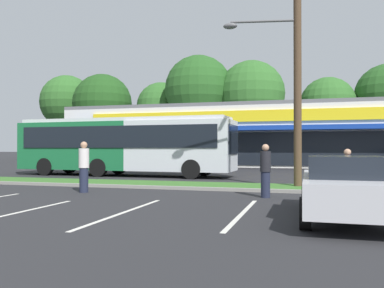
# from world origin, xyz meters

# --- Properties ---
(grass_median) EXTENTS (56.00, 2.20, 0.12)m
(grass_median) POSITION_xyz_m (0.00, 14.00, 0.06)
(grass_median) COLOR #386B28
(grass_median) RESTS_ON ground_plane
(curb_lip) EXTENTS (56.00, 0.24, 0.12)m
(curb_lip) POSITION_xyz_m (0.00, 12.78, 0.06)
(curb_lip) COLOR gray
(curb_lip) RESTS_ON ground_plane
(parking_stripe_1) EXTENTS (0.12, 4.80, 0.01)m
(parking_stripe_1) POSITION_xyz_m (0.45, 6.33, 0.00)
(parking_stripe_1) COLOR silver
(parking_stripe_1) RESTS_ON ground_plane
(parking_stripe_2) EXTENTS (0.12, 4.80, 0.01)m
(parking_stripe_2) POSITION_xyz_m (2.95, 7.24, 0.00)
(parking_stripe_2) COLOR silver
(parking_stripe_2) RESTS_ON ground_plane
(parking_stripe_3) EXTENTS (0.12, 4.80, 0.01)m
(parking_stripe_3) POSITION_xyz_m (5.80, 7.96, 0.00)
(parking_stripe_3) COLOR silver
(parking_stripe_3) RESTS_ON ground_plane
(storefront_building) EXTENTS (30.34, 11.62, 5.31)m
(storefront_building) POSITION_xyz_m (1.17, 35.13, 2.66)
(storefront_building) COLOR silver
(storefront_building) RESTS_ON ground_plane
(tree_far_left) EXTENTS (7.31, 7.31, 11.59)m
(tree_far_left) POSITION_xyz_m (-24.79, 46.88, 7.92)
(tree_far_left) COLOR #473323
(tree_far_left) RESTS_ON ground_plane
(tree_left) EXTENTS (7.48, 7.48, 10.94)m
(tree_left) POSITION_xyz_m (-17.84, 44.19, 7.19)
(tree_left) COLOR #473323
(tree_left) RESTS_ON ground_plane
(tree_mid_left) EXTENTS (6.03, 6.03, 9.65)m
(tree_mid_left) POSITION_xyz_m (-10.12, 44.84, 6.61)
(tree_mid_left) COLOR #473323
(tree_mid_left) RESTS_ON ground_plane
(tree_mid) EXTENTS (7.72, 7.72, 12.09)m
(tree_mid) POSITION_xyz_m (-4.63, 42.34, 8.22)
(tree_mid) COLOR #473323
(tree_mid) RESTS_ON ground_plane
(tree_mid_right) EXTENTS (7.39, 7.39, 11.27)m
(tree_mid_right) POSITION_xyz_m (1.29, 42.90, 7.56)
(tree_mid_right) COLOR #473323
(tree_mid_right) RESTS_ON ground_plane
(tree_right) EXTENTS (6.21, 6.21, 9.50)m
(tree_right) POSITION_xyz_m (9.48, 45.73, 6.38)
(tree_right) COLOR #473323
(tree_right) RESTS_ON ground_plane
(utility_pole) EXTENTS (3.12, 2.39, 9.11)m
(utility_pole) POSITION_xyz_m (6.80, 14.24, 4.89)
(utility_pole) COLOR #4C3826
(utility_pole) RESTS_ON ground_plane
(city_bus) EXTENTS (12.75, 2.97, 3.25)m
(city_bus) POSITION_xyz_m (-2.74, 19.09, 1.77)
(city_bus) COLOR #196638
(city_bus) RESTS_ON ground_plane
(car_0) EXTENTS (4.12, 2.01, 1.54)m
(car_0) POSITION_xyz_m (-10.31, 25.81, 0.78)
(car_0) COLOR slate
(car_0) RESTS_ON ground_plane
(car_1) EXTENTS (1.94, 4.78, 1.42)m
(car_1) POSITION_xyz_m (8.15, 7.78, 0.74)
(car_1) COLOR #B7B7BC
(car_1) RESTS_ON ground_plane
(pedestrian_near_bench) EXTENTS (0.37, 0.37, 1.82)m
(pedestrian_near_bench) POSITION_xyz_m (-0.38, 10.92, 0.92)
(pedestrian_near_bench) COLOR #1E2338
(pedestrian_near_bench) RESTS_ON ground_plane
(pedestrian_mid) EXTENTS (0.35, 0.35, 1.72)m
(pedestrian_mid) POSITION_xyz_m (6.02, 11.22, 0.86)
(pedestrian_mid) COLOR #1E2338
(pedestrian_mid) RESTS_ON ground_plane
(pedestrian_far) EXTENTS (0.32, 0.32, 1.57)m
(pedestrian_far) POSITION_xyz_m (8.48, 11.12, 0.79)
(pedestrian_far) COLOR #1E2338
(pedestrian_far) RESTS_ON ground_plane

